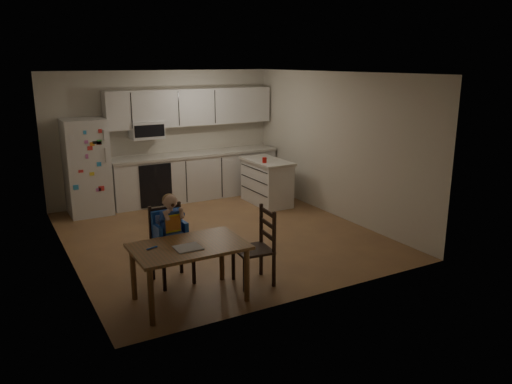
{
  "coord_description": "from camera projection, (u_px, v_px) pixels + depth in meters",
  "views": [
    {
      "loc": [
        -3.12,
        -6.85,
        2.67
      ],
      "look_at": [
        -0.04,
        -1.3,
        1.0
      ],
      "focal_mm": 35.0,
      "sensor_mm": 36.0,
      "label": 1
    }
  ],
  "objects": [
    {
      "name": "room",
      "position": [
        205.0,
        152.0,
        8.02
      ],
      "size": [
        4.52,
        5.01,
        2.51
      ],
      "color": "brown",
      "rests_on": "ground"
    },
    {
      "name": "refrigerator",
      "position": [
        87.0,
        167.0,
        8.81
      ],
      "size": [
        0.72,
        0.7,
        1.7
      ],
      "primitive_type": "cube",
      "color": "silver",
      "rests_on": "ground"
    },
    {
      "name": "kitchen_run",
      "position": [
        193.0,
        155.0,
        9.84
      ],
      "size": [
        3.37,
        0.62,
        2.15
      ],
      "color": "silver",
      "rests_on": "ground"
    },
    {
      "name": "kitchen_island",
      "position": [
        267.0,
        182.0,
        9.54
      ],
      "size": [
        0.6,
        1.15,
        0.85
      ],
      "color": "silver",
      "rests_on": "ground"
    },
    {
      "name": "red_cup",
      "position": [
        264.0,
        160.0,
        9.18
      ],
      "size": [
        0.08,
        0.08,
        0.1
      ],
      "primitive_type": "cylinder",
      "color": "#BB110D",
      "rests_on": "kitchen_island"
    },
    {
      "name": "dining_table",
      "position": [
        189.0,
        253.0,
        5.6
      ],
      "size": [
        1.26,
        0.81,
        0.67
      ],
      "color": "brown",
      "rests_on": "ground"
    },
    {
      "name": "napkin",
      "position": [
        188.0,
        248.0,
        5.48
      ],
      "size": [
        0.29,
        0.25,
        0.01
      ],
      "primitive_type": "cube",
      "color": "#AFAFB4",
      "rests_on": "dining_table"
    },
    {
      "name": "toddler_spoon",
      "position": [
        151.0,
        248.0,
        5.46
      ],
      "size": [
        0.12,
        0.06,
        0.02
      ],
      "primitive_type": "cylinder",
      "rotation": [
        0.0,
        1.57,
        0.35
      ],
      "color": "blue",
      "rests_on": "dining_table"
    },
    {
      "name": "chair_booster",
      "position": [
        170.0,
        229.0,
        6.09
      ],
      "size": [
        0.44,
        0.44,
        1.13
      ],
      "rotation": [
        0.0,
        0.0,
        0.05
      ],
      "color": "black",
      "rests_on": "ground"
    },
    {
      "name": "chair_side",
      "position": [
        260.0,
        241.0,
        6.09
      ],
      "size": [
        0.46,
        0.46,
        0.95
      ],
      "rotation": [
        0.0,
        0.0,
        -1.67
      ],
      "color": "black",
      "rests_on": "ground"
    }
  ]
}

